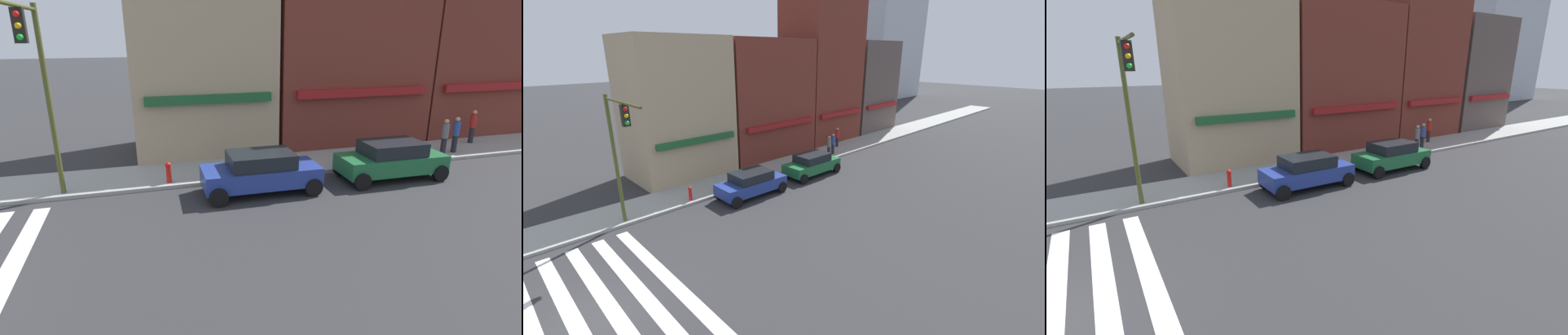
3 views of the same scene
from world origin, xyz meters
TOP-DOWN VIEW (x-y plane):
  - storefront_row at (21.23, 11.50)m, footprint 29.50×5.30m
  - traffic_signal at (3.38, 5.52)m, footprint 0.32×4.14m
  - sedan_blue at (10.54, 4.70)m, footprint 4.43×2.02m
  - sedan_green at (16.17, 4.70)m, footprint 4.42×2.02m
  - pedestrian_blue_shirt at (21.19, 6.78)m, footprint 0.32×0.32m
  - pedestrian_grey_coat at (20.31, 6.51)m, footprint 0.32×0.32m
  - pedestrian_red_jacket at (23.36, 8.02)m, footprint 0.32×0.32m
  - fire_hydrant at (7.24, 6.40)m, footprint 0.24×0.24m

SIDE VIEW (x-z plane):
  - fire_hydrant at x=7.24m, z-range 0.19..1.03m
  - sedan_blue at x=10.54m, z-range 0.05..1.64m
  - sedan_green at x=16.17m, z-range 0.05..1.64m
  - pedestrian_blue_shirt at x=21.19m, z-range 0.19..1.96m
  - pedestrian_grey_coat at x=20.31m, z-range 0.19..1.96m
  - pedestrian_red_jacket at x=23.36m, z-range 0.19..1.96m
  - traffic_signal at x=3.38m, z-range 1.15..7.89m
  - storefront_row at x=21.23m, z-range -1.73..13.06m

